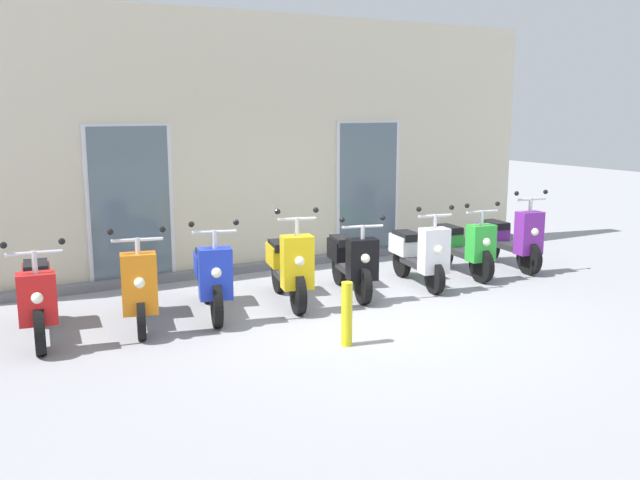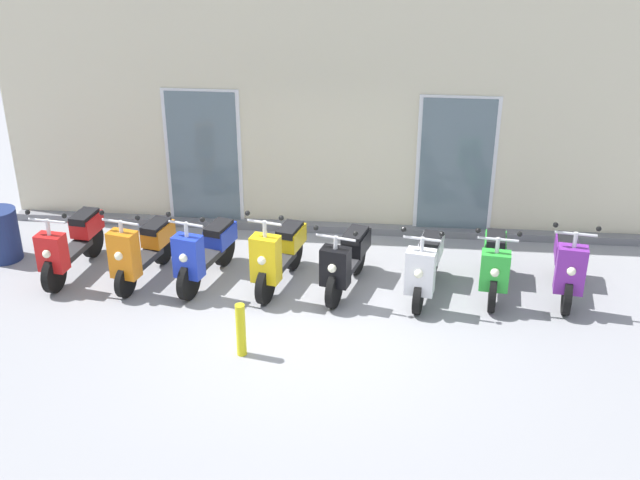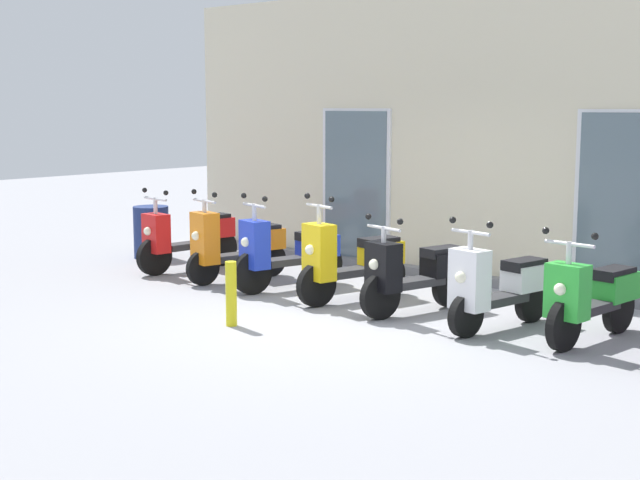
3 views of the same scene
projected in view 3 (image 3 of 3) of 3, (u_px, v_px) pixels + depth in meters
ground_plane at (333, 322)px, 9.81m from camera, size 40.00×40.00×0.00m
storefront_facade at (483, 139)px, 11.84m from camera, size 10.49×0.50×3.93m
scooter_red at (188, 237)px, 12.79m from camera, size 0.62×1.65×1.20m
scooter_orange at (234, 244)px, 12.01m from camera, size 0.72×1.50×1.25m
scooter_blue at (287, 252)px, 11.47m from camera, size 0.73×1.61×1.25m
scooter_yellow at (350, 261)px, 10.77m from camera, size 0.69×1.58×1.32m
scooter_black at (416, 273)px, 10.16m from camera, size 0.74×1.54×1.15m
scooter_white at (498, 285)px, 9.40m from camera, size 0.64×1.49×1.21m
scooter_green at (593, 296)px, 8.92m from camera, size 0.59×1.55×1.18m
trash_bin at (151, 232)px, 13.87m from camera, size 0.54×0.54×0.80m
curb_bollard at (231, 294)px, 9.59m from camera, size 0.12×0.12×0.70m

